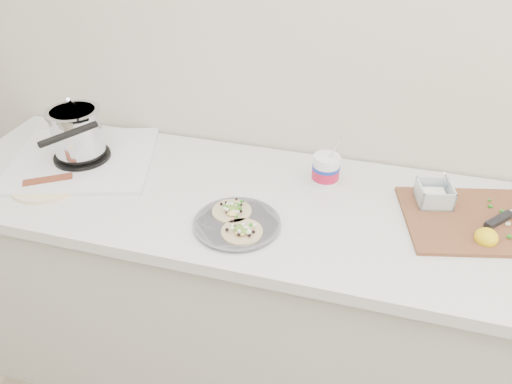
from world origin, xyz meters
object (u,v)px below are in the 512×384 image
(taco_plate, at_px, (237,221))
(bacon_plate, at_px, (49,182))
(tub, at_px, (327,168))
(cutboard, at_px, (481,215))
(stove, at_px, (79,142))

(taco_plate, bearing_deg, bacon_plate, 176.41)
(tub, relative_size, bacon_plate, 0.84)
(cutboard, height_order, bacon_plate, cutboard)
(stove, relative_size, taco_plate, 2.30)
(stove, xyz_separation_m, bacon_plate, (-0.03, -0.16, -0.07))
(tub, bearing_deg, cutboard, -7.71)
(stove, xyz_separation_m, tub, (0.85, 0.09, -0.01))
(cutboard, xyz_separation_m, bacon_plate, (-1.35, -0.18, -0.01))
(tub, bearing_deg, taco_plate, -126.40)
(stove, relative_size, cutboard, 1.13)
(tub, distance_m, cutboard, 0.48)
(stove, height_order, tub, stove)
(taco_plate, relative_size, bacon_plate, 1.06)
(bacon_plate, bearing_deg, cutboard, 7.76)
(tub, xyz_separation_m, cutboard, (0.47, -0.06, -0.05))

